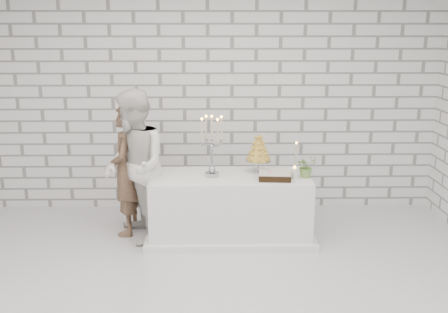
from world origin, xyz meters
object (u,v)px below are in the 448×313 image
bride (134,167)px  candelabra (212,146)px  groom (126,170)px  cake_table (230,207)px  croquembouche (259,153)px

bride → candelabra: bride is taller
candelabra → bride: bearing=-178.9°
groom → bride: bearing=31.7°
cake_table → croquembouche: 0.70m
groom → candelabra: size_ratio=2.18×
groom → candelabra: bearing=79.4°
cake_table → bride: (-1.08, -0.05, 0.50)m
groom → croquembouche: (1.54, -0.04, 0.21)m
candelabra → croquembouche: candelabra is taller
candelabra → croquembouche: size_ratio=1.53×
cake_table → candelabra: size_ratio=2.56×
cake_table → bride: bride is taller
croquembouche → groom: bearing=178.7°
candelabra → groom: bearing=168.7°
groom → croquembouche: 1.55m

